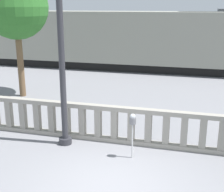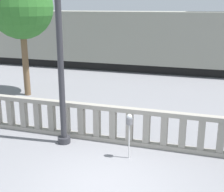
# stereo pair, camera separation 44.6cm
# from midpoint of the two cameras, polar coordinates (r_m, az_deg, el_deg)

# --- Properties ---
(ground_plane) EXTENTS (160.00, 160.00, 0.00)m
(ground_plane) POSITION_cam_midpoint_polar(r_m,az_deg,el_deg) (7.89, 0.05, -16.19)
(ground_plane) COLOR slate
(balustrade) EXTENTS (17.20, 0.24, 1.20)m
(balustrade) POSITION_cam_midpoint_polar(r_m,az_deg,el_deg) (9.80, 4.53, -5.56)
(balustrade) COLOR gray
(balustrade) RESTS_ON ground
(lamppost) EXTENTS (0.40, 0.40, 5.36)m
(lamppost) POSITION_cam_midpoint_polar(r_m,az_deg,el_deg) (9.36, -8.10, 7.37)
(lamppost) COLOR #2D2D33
(lamppost) RESTS_ON ground
(parking_meter) EXTENTS (0.19, 0.19, 1.34)m
(parking_meter) POSITION_cam_midpoint_polar(r_m,az_deg,el_deg) (8.74, 4.66, -4.88)
(parking_meter) COLOR silver
(parking_meter) RESTS_ON ground
(train_near) EXTENTS (29.34, 3.12, 4.44)m
(train_near) POSITION_cam_midpoint_polar(r_m,az_deg,el_deg) (22.19, -1.93, 10.52)
(train_near) COLOR black
(train_near) RESTS_ON ground
(train_far) EXTENTS (28.99, 3.18, 3.86)m
(train_far) POSITION_cam_midpoint_polar(r_m,az_deg,el_deg) (37.26, 2.79, 12.41)
(train_far) COLOR black
(train_far) RESTS_ON ground
(tree_left) EXTENTS (2.92, 2.92, 5.62)m
(tree_left) POSITION_cam_midpoint_polar(r_m,az_deg,el_deg) (15.22, -15.45, 15.33)
(tree_left) COLOR brown
(tree_left) RESTS_ON ground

